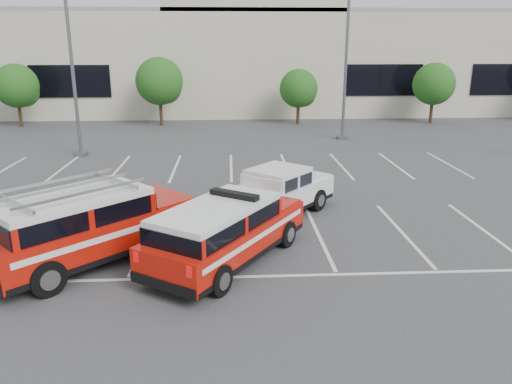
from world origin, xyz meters
TOP-DOWN VIEW (x-y plane):
  - ground at (0.00, 0.00)m, footprint 120.00×120.00m
  - stall_markings at (0.00, 4.50)m, footprint 23.00×15.00m
  - convention_building at (0.18, 31.86)m, footprint 60.00×16.99m
  - tree_left at (-14.91, 22.05)m, footprint 3.07×3.07m
  - tree_mid_left at (-4.91, 22.05)m, footprint 3.37×3.37m
  - tree_mid_right at (5.09, 22.05)m, footprint 2.77×2.77m
  - tree_right at (15.09, 22.05)m, footprint 3.07×3.07m
  - light_pole_left at (-8.00, 12.00)m, footprint 0.90×0.60m
  - light_pole_mid at (7.00, 16.00)m, footprint 0.90×0.60m
  - fire_chief_suv at (-0.20, -1.91)m, footprint 4.64×5.60m
  - white_pickup at (1.31, 1.64)m, footprint 5.01×5.34m
  - ladder_suv at (-3.93, -1.63)m, footprint 5.72×5.63m

SIDE VIEW (x-z plane):
  - ground at x=0.00m, z-range 0.00..0.00m
  - stall_markings at x=0.00m, z-range 0.00..0.01m
  - white_pickup at x=1.31m, z-range -0.17..1.50m
  - fire_chief_suv at x=-0.20m, z-range -0.17..1.73m
  - ladder_suv at x=-3.93m, z-range -0.23..2.04m
  - tree_mid_right at x=5.09m, z-range 0.51..4.50m
  - tree_left at x=-14.91m, z-range 0.56..4.98m
  - tree_right at x=15.09m, z-range 0.56..4.98m
  - tree_mid_left at x=-4.91m, z-range 0.62..5.46m
  - convention_building at x=0.18m, z-range -1.88..11.32m
  - light_pole_left at x=-8.00m, z-range 0.07..10.31m
  - light_pole_mid at x=7.00m, z-range 0.07..10.31m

